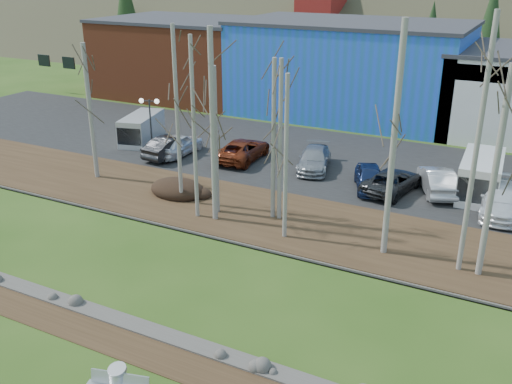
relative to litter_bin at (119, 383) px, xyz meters
The scene contains 32 objects.
dirt_strip 2.35m from the litter_bin, 78.10° to the left, with size 80.00×1.80×0.03m, color #382616.
near_bank_rocks 3.32m from the litter_bin, 81.70° to the left, with size 80.00×0.80×0.50m, color #47423D, non-canonical shape.
river 7.38m from the litter_bin, 86.31° to the left, with size 80.00×8.00×0.90m, color black, non-canonical shape.
far_bank_rocks 11.47m from the litter_bin, 87.63° to the left, with size 80.00×0.80×0.46m, color #47423D, non-canonical shape.
far_bank 14.66m from the litter_bin, 88.15° to the left, with size 80.00×7.00×0.15m, color #382616.
parking_lot 25.16m from the litter_bin, 88.92° to the left, with size 80.00×14.00×0.14m, color black.
building_brick 45.80m from the litter_bin, 121.00° to the left, with size 16.32×12.24×7.80m.
building_blue 39.70m from the litter_bin, 98.04° to the left, with size 20.40×12.24×8.30m.
litter_bin is the anchor object (origin of this frame).
dirt_mound 16.97m from the litter_bin, 118.16° to the left, with size 3.49×2.47×0.69m, color black.
birch_0 21.17m from the litter_bin, 133.66° to the left, with size 0.28×0.28×8.48m.
birch_1 16.52m from the litter_bin, 116.91° to the left, with size 0.23×0.23×9.98m.
birch_2 15.05m from the litter_bin, 108.39° to the left, with size 0.31×0.31×8.06m.
birch_3 14.56m from the litter_bin, 112.20° to the left, with size 0.21×0.21×9.67m.
birch_4 14.42m from the litter_bin, 107.89° to the left, with size 0.28×0.28×10.10m.
birch_5 15.22m from the litter_bin, 95.98° to the left, with size 0.23×0.23×8.57m.
birch_6 13.25m from the litter_bin, 89.78° to the left, with size 0.22×0.22×8.23m.
birch_7 15.13m from the litter_bin, 69.56° to the left, with size 0.29×0.29×10.82m.
birch_8 16.77m from the litter_bin, 54.96° to the left, with size 0.28×0.28×9.30m.
birch_9 16.62m from the litter_bin, 57.56° to the left, with size 0.23×0.23×11.25m.
birch_10 15.18m from the litter_bin, 94.50° to the left, with size 0.23×0.23×8.57m.
street_lamp 25.73m from the litter_bin, 124.46° to the left, with size 1.44×0.68×3.90m.
car_0 24.56m from the litter_bin, 119.98° to the left, with size 1.85×4.60×1.57m, color white.
car_1 24.14m from the litter_bin, 121.19° to the left, with size 1.59×4.56×1.50m, color black.
car_2 23.66m from the litter_bin, 108.78° to the left, with size 2.43×5.26×1.46m, color maroon.
car_3 23.03m from the litter_bin, 96.07° to the left, with size 1.96×4.81×1.40m, color gray.
car_4 21.09m from the litter_bin, 84.66° to the left, with size 1.69×4.20×1.43m, color navy.
car_5 23.07m from the litter_bin, 75.69° to the left, with size 1.64×4.69×1.55m, color #B6B6B8.
car_6 21.47m from the litter_bin, 81.27° to the left, with size 2.26×4.91×1.36m, color #292A2B.
car_7 22.92m from the litter_bin, 65.73° to the left, with size 2.17×5.34×1.55m, color white.
van_white 24.31m from the litter_bin, 70.70° to the left, with size 2.46×5.42×2.33m.
van_grey 28.02m from the litter_bin, 126.37° to the left, with size 3.14×5.10×2.08m.
Camera 1 is at (10.18, -11.18, 13.04)m, focal length 40.00 mm.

